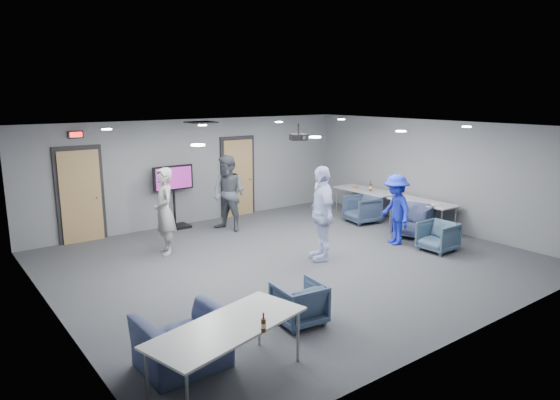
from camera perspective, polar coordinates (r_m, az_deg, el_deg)
floor at (r=10.25m, az=1.44°, el=-6.92°), size 9.00×9.00×0.00m
ceiling at (r=9.71m, az=1.52°, el=8.32°), size 9.00×9.00×0.00m
wall_back at (r=13.21m, az=-9.36°, el=3.28°), size 9.00×0.02×2.70m
wall_front at (r=7.29m, az=21.45°, el=-4.61°), size 9.00×0.02×2.70m
wall_left at (r=8.00m, az=-24.76°, el=-3.45°), size 0.02×8.00×2.70m
wall_right at (r=13.13m, az=17.10°, el=2.85°), size 0.02×8.00×2.70m
door_left at (r=12.15m, az=-21.83°, el=0.45°), size 1.06×0.17×2.24m
door_right at (r=13.81m, az=-4.82°, el=2.59°), size 1.06×0.17×2.24m
exit_sign at (r=11.95m, az=-22.32°, el=6.93°), size 0.32×0.08×0.16m
hvac_diffuser at (r=11.79m, az=-9.02°, el=8.77°), size 0.60×0.60×0.03m
downlights at (r=9.71m, az=1.52°, el=8.23°), size 6.18×3.78×0.02m
person_a at (r=10.72m, az=-13.06°, el=-1.27°), size 0.54×0.73×1.84m
person_b at (r=12.29m, az=-5.88°, el=0.75°), size 0.99×1.11×1.87m
person_c at (r=10.11m, az=4.78°, el=-1.52°), size 0.90×1.23×1.93m
person_d at (r=11.44m, az=13.07°, el=-1.09°), size 0.91×1.16×1.58m
chair_right_a at (r=13.26m, az=9.35°, el=-1.07°), size 0.89×0.88×0.71m
chair_right_b at (r=12.20m, az=14.95°, el=-2.30°), size 1.10×1.08×0.78m
chair_right_c at (r=11.29m, az=17.58°, el=-4.00°), size 0.71×0.69×0.64m
chair_front_a at (r=7.51m, az=2.19°, el=-11.68°), size 0.74×0.76×0.63m
chair_front_b at (r=6.47m, az=-10.83°, el=-15.68°), size 1.09×0.96×0.70m
table_right_a at (r=13.99m, az=9.78°, el=0.99°), size 0.76×1.83×0.73m
table_right_b at (r=12.79m, az=15.95°, el=-0.37°), size 0.70×1.69×0.73m
table_front_left at (r=5.95m, az=-5.95°, el=-14.42°), size 2.10×1.26×0.73m
bottle_front at (r=5.72m, az=-1.90°, el=-14.09°), size 0.06×0.06×0.23m
bottle_right at (r=13.78m, az=10.30°, el=1.44°), size 0.08×0.08×0.29m
snack_box at (r=14.19m, az=8.58°, el=1.45°), size 0.18×0.13×0.04m
wrapper at (r=12.36m, az=17.39°, el=-0.54°), size 0.25×0.21×0.05m
tv_stand at (r=12.71m, az=-12.04°, el=0.78°), size 1.04×0.49×1.59m
projector at (r=11.01m, az=2.13°, el=7.22°), size 0.44×0.41×0.36m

